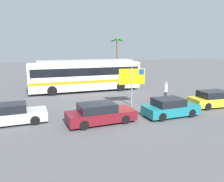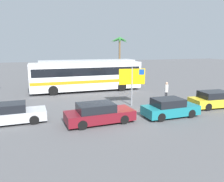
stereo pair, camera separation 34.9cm
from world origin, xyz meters
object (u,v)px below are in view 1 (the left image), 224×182
(ferry_sign, at_px, (133,78))
(pedestrian_near_sign, at_px, (166,90))
(bus_rear_coach, at_px, (86,71))
(car_yellow, at_px, (215,99))
(bus_front_coach, at_px, (85,75))
(car_teal, at_px, (170,108))
(car_silver, at_px, (12,114))
(car_maroon, at_px, (100,114))

(ferry_sign, xyz_separation_m, pedestrian_near_sign, (3.44, 0.35, -1.27))
(bus_rear_coach, height_order, car_yellow, bus_rear_coach)
(pedestrian_near_sign, bearing_deg, bus_front_coach, 18.23)
(car_teal, bearing_deg, car_silver, 167.38)
(car_teal, bearing_deg, car_maroon, 175.01)
(bus_front_coach, height_order, car_silver, bus_front_coach)
(car_maroon, relative_size, car_yellow, 1.03)
(car_maroon, height_order, car_teal, same)
(car_maroon, distance_m, car_teal, 5.11)
(pedestrian_near_sign, bearing_deg, car_teal, 130.25)
(car_yellow, bearing_deg, bus_front_coach, 134.63)
(car_silver, xyz_separation_m, pedestrian_near_sign, (12.60, 2.04, 0.42))
(bus_rear_coach, distance_m, ferry_sign, 11.29)
(car_silver, bearing_deg, car_yellow, -5.55)
(bus_rear_coach, xyz_separation_m, car_silver, (-7.76, -12.88, -1.15))
(ferry_sign, bearing_deg, bus_front_coach, 115.64)
(bus_rear_coach, bearing_deg, car_yellow, -60.88)
(bus_rear_coach, height_order, car_teal, bus_rear_coach)
(ferry_sign, bearing_deg, car_maroon, -130.60)
(car_teal, distance_m, pedestrian_near_sign, 4.52)
(ferry_sign, bearing_deg, car_yellow, -14.68)
(bus_rear_coach, distance_m, car_yellow, 15.81)
(car_maroon, bearing_deg, bus_rear_coach, 76.87)
(bus_front_coach, height_order, car_maroon, bus_front_coach)
(bus_rear_coach, xyz_separation_m, pedestrian_near_sign, (4.84, -10.84, -0.73))
(bus_front_coach, relative_size, bus_rear_coach, 1.00)
(ferry_sign, distance_m, car_teal, 4.21)
(car_silver, height_order, pedestrian_near_sign, pedestrian_near_sign)
(bus_front_coach, distance_m, car_silver, 11.31)
(bus_rear_coach, bearing_deg, ferry_sign, -82.85)
(bus_front_coach, relative_size, ferry_sign, 3.72)
(car_silver, bearing_deg, pedestrian_near_sign, 6.93)
(bus_front_coach, bearing_deg, car_yellow, -48.81)
(car_maroon, height_order, car_yellow, same)
(ferry_sign, height_order, car_yellow, ferry_sign)
(bus_rear_coach, height_order, car_silver, bus_rear_coach)
(bus_front_coach, distance_m, ferry_sign, 7.67)
(car_maroon, bearing_deg, car_yellow, 0.67)
(ferry_sign, distance_m, car_maroon, 5.34)
(bus_front_coach, xyz_separation_m, ferry_sign, (2.36, -7.28, 0.54))
(car_maroon, xyz_separation_m, car_silver, (-5.38, 1.68, -0.00))
(bus_rear_coach, distance_m, pedestrian_near_sign, 11.90)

